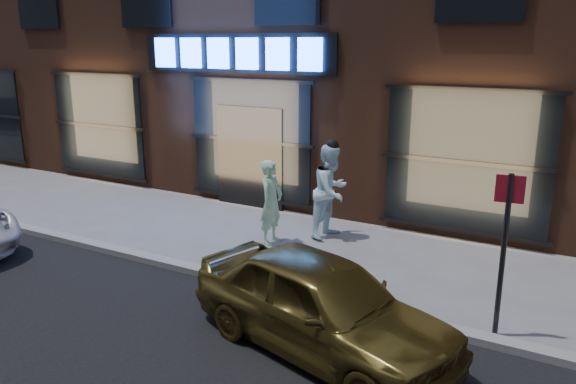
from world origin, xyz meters
The scene contains 6 objects.
ground centered at (0.00, 0.00, 0.00)m, with size 90.00×90.00×0.00m, color slate.
curb centered at (0.00, 0.00, 0.06)m, with size 60.00×0.25×0.12m, color gray.
man_bowtie centered at (1.76, 1.95, 0.83)m, with size 0.61×0.40×1.67m, color #BCF7C9.
man_cap centered at (2.62, 2.87, 0.96)m, with size 0.93×0.73×1.92m, color white.
gold_sedan centered at (4.36, -1.17, 0.64)m, with size 1.52×3.77×1.28m, color brown.
sign_post centered at (6.28, 0.31, 1.37)m, with size 0.36×0.08×2.26m.
Camera 1 is at (7.15, -7.08, 3.89)m, focal length 35.00 mm.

